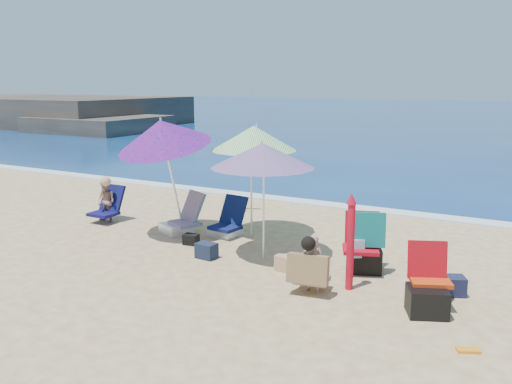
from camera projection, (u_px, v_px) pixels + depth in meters
The scene contains 20 objects.
ground at pixel (242, 275), 8.16m from camera, with size 120.00×120.00×0.00m.
sea at pixel (500, 117), 46.74m from camera, with size 120.00×80.00×0.12m.
foam at pixel (351, 207), 12.52m from camera, with size 120.00×0.50×0.04m.
headland at pixel (52, 116), 37.87m from camera, with size 20.50×11.50×2.60m.
umbrella_turquoise at pixel (263, 155), 8.68m from camera, with size 1.94×1.94×1.97m.
umbrella_striped at pixel (254, 138), 9.94m from camera, with size 2.04×2.04×2.15m.
umbrella_blue at pixel (162, 134), 9.84m from camera, with size 1.95×2.01×2.42m.
furled_umbrella at pixel (351, 237), 7.47m from camera, with size 0.15×0.15×1.41m.
chair_navy at pixel (227, 225), 10.28m from camera, with size 0.66×0.77×0.75m.
chair_rainbow at pixel (182, 222), 10.48m from camera, with size 0.89×0.89×0.79m.
camp_chair_left at pixel (427, 293), 6.80m from camera, with size 0.65×0.83×0.88m.
camp_chair_right at pixel (364, 250), 8.26m from camera, with size 0.71×0.80×0.98m.
person_center at pixel (311, 265), 7.40m from camera, with size 0.60×0.58×0.84m.
person_left at pixel (107, 201), 11.23m from camera, with size 0.54×0.67×0.98m.
bag_navy_a at pixel (207, 251), 8.94m from camera, with size 0.35×0.27×0.26m.
bag_black_a at pixel (191, 239), 9.69m from camera, with size 0.29×0.23×0.19m.
bag_tan at pixel (285, 263), 8.32m from camera, with size 0.33×0.25×0.25m.
bag_navy_b at pixel (451, 286), 7.39m from camera, with size 0.43×0.39×0.27m.
bag_black_b at pixel (318, 274), 7.94m from camera, with size 0.29×0.25×0.19m.
orange_item at pixel (468, 350), 5.84m from camera, with size 0.27×0.21×0.03m.
Camera 1 is at (3.93, -6.66, 2.91)m, focal length 37.24 mm.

